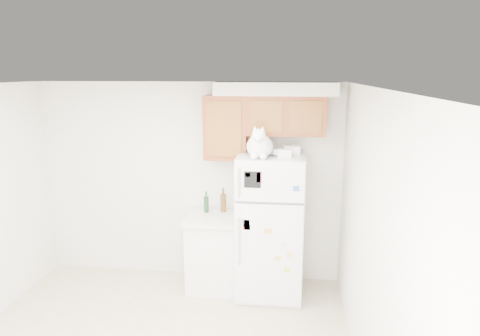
% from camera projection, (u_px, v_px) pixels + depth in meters
% --- Properties ---
extents(room_shell, '(3.84, 4.04, 2.52)m').
position_uv_depth(room_shell, '(155.00, 186.00, 3.62)').
color(room_shell, silver).
rests_on(room_shell, ground_plane).
extents(refrigerator, '(0.76, 0.78, 1.70)m').
position_uv_depth(refrigerator, '(270.00, 226.00, 5.01)').
color(refrigerator, white).
rests_on(refrigerator, ground_plane).
extents(base_counter, '(0.64, 0.64, 0.92)m').
position_uv_depth(base_counter, '(214.00, 251.00, 5.25)').
color(base_counter, white).
rests_on(base_counter, ground_plane).
extents(cat, '(0.36, 0.52, 0.37)m').
position_uv_depth(cat, '(260.00, 145.00, 4.64)').
color(cat, white).
rests_on(cat, refrigerator).
extents(storage_box_back, '(0.20, 0.15, 0.10)m').
position_uv_depth(storage_box_back, '(291.00, 150.00, 4.83)').
color(storage_box_back, white).
rests_on(storage_box_back, refrigerator).
extents(storage_box_front, '(0.15, 0.11, 0.09)m').
position_uv_depth(storage_box_front, '(285.00, 153.00, 4.68)').
color(storage_box_front, white).
rests_on(storage_box_front, refrigerator).
extents(bottle_green, '(0.06, 0.06, 0.26)m').
position_uv_depth(bottle_green, '(206.00, 202.00, 5.26)').
color(bottle_green, '#19381E').
rests_on(bottle_green, base_counter).
extents(bottle_amber, '(0.07, 0.07, 0.31)m').
position_uv_depth(bottle_amber, '(223.00, 200.00, 5.27)').
color(bottle_amber, '#593814').
rests_on(bottle_amber, base_counter).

